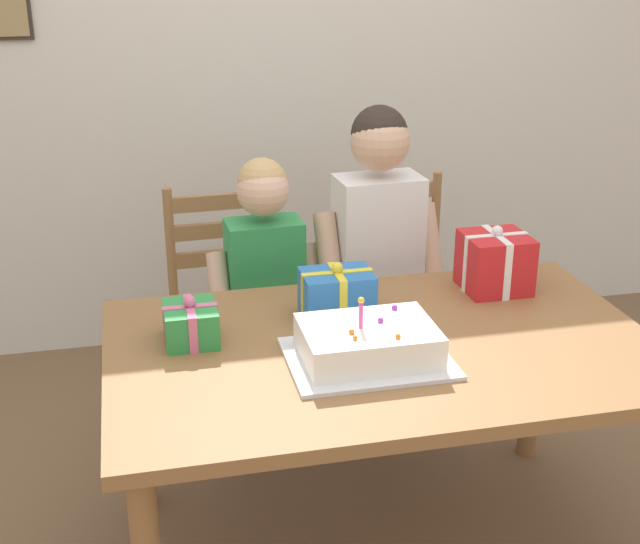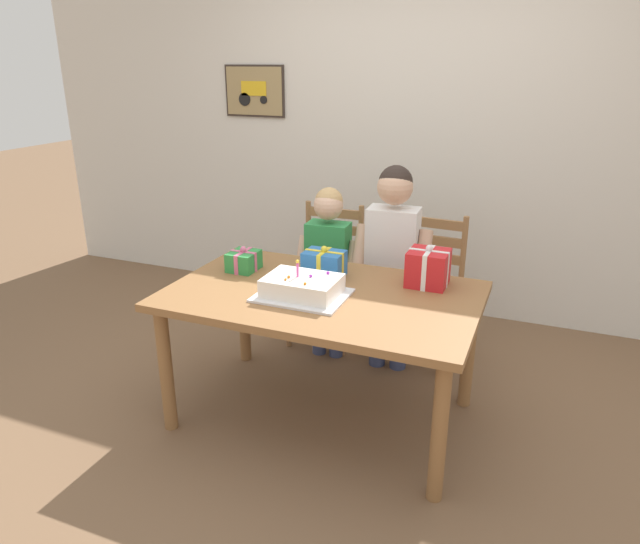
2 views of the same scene
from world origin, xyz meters
name	(u,v)px [view 1 (image 1 of 2)]	position (x,y,z in m)	size (l,w,h in m)	color
back_wall	(273,56)	(0.00, 1.72, 1.30)	(6.40, 0.11, 2.60)	silver
dining_table	(383,370)	(0.00, 0.00, 0.64)	(1.56, 0.97, 0.73)	olive
birthday_cake	(368,344)	(-0.07, -0.09, 0.77)	(0.44, 0.34, 0.19)	silver
gift_box_red_large	(495,262)	(0.47, 0.30, 0.82)	(0.21, 0.20, 0.22)	red
gift_box_beside_cake	(191,324)	(-0.53, 0.14, 0.78)	(0.15, 0.18, 0.14)	#2D8E42
gift_box_corner_small	(337,293)	(-0.08, 0.22, 0.80)	(0.22, 0.16, 0.17)	#286BB7
chair_left	(228,309)	(-0.34, 0.91, 0.47)	(0.44, 0.44, 0.92)	#996B42
chair_right	(396,294)	(0.34, 0.91, 0.47)	(0.45, 0.45, 0.92)	#996B42
child_older	(378,246)	(0.18, 0.66, 0.77)	(0.47, 0.27, 1.27)	#38426B
child_younger	(265,281)	(-0.23, 0.66, 0.68)	(0.41, 0.24, 1.11)	#38426B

